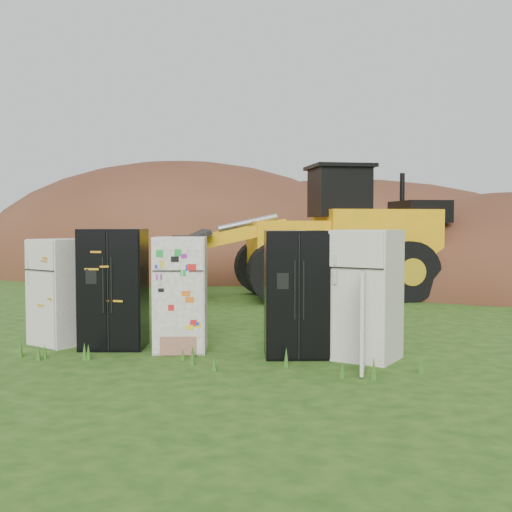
{
  "coord_description": "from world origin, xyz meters",
  "views": [
    {
      "loc": [
        2.97,
        -9.19,
        1.96
      ],
      "look_at": [
        0.23,
        2.0,
        1.36
      ],
      "focal_mm": 45.0,
      "sensor_mm": 36.0,
      "label": 1
    }
  ],
  "objects_px": {
    "fridge_black_side": "(114,288)",
    "fridge_open_door": "(367,295)",
    "fridge_leftmost": "(60,292)",
    "fridge_sticker": "(180,294)",
    "fridge_black_right": "(296,293)",
    "wheel_loader": "(307,232)"
  },
  "relations": [
    {
      "from": "fridge_black_side",
      "to": "fridge_sticker",
      "type": "xyz_separation_m",
      "value": [
        1.1,
        0.0,
        -0.06
      ]
    },
    {
      "from": "fridge_sticker",
      "to": "fridge_black_right",
      "type": "height_order",
      "value": "fridge_black_right"
    },
    {
      "from": "fridge_leftmost",
      "to": "fridge_open_door",
      "type": "bearing_deg",
      "value": 22.95
    },
    {
      "from": "fridge_sticker",
      "to": "fridge_black_right",
      "type": "bearing_deg",
      "value": -12.93
    },
    {
      "from": "fridge_black_side",
      "to": "fridge_open_door",
      "type": "distance_m",
      "value": 3.9
    },
    {
      "from": "fridge_black_right",
      "to": "fridge_black_side",
      "type": "bearing_deg",
      "value": 165.89
    },
    {
      "from": "fridge_black_right",
      "to": "fridge_open_door",
      "type": "bearing_deg",
      "value": -15.69
    },
    {
      "from": "fridge_open_door",
      "to": "fridge_sticker",
      "type": "bearing_deg",
      "value": -160.74
    },
    {
      "from": "fridge_black_right",
      "to": "wheel_loader",
      "type": "bearing_deg",
      "value": 82.53
    },
    {
      "from": "fridge_black_right",
      "to": "fridge_leftmost",
      "type": "bearing_deg",
      "value": 165.19
    },
    {
      "from": "fridge_black_side",
      "to": "fridge_sticker",
      "type": "bearing_deg",
      "value": -13.12
    },
    {
      "from": "fridge_open_door",
      "to": "fridge_leftmost",
      "type": "bearing_deg",
      "value": -161.53
    },
    {
      "from": "fridge_leftmost",
      "to": "fridge_black_side",
      "type": "bearing_deg",
      "value": 20.98
    },
    {
      "from": "fridge_leftmost",
      "to": "fridge_black_side",
      "type": "height_order",
      "value": "fridge_black_side"
    },
    {
      "from": "fridge_leftmost",
      "to": "fridge_open_door",
      "type": "distance_m",
      "value": 4.85
    },
    {
      "from": "fridge_leftmost",
      "to": "fridge_black_right",
      "type": "relative_size",
      "value": 0.92
    },
    {
      "from": "fridge_sticker",
      "to": "fridge_black_right",
      "type": "distance_m",
      "value": 1.78
    },
    {
      "from": "fridge_black_side",
      "to": "fridge_open_door",
      "type": "xyz_separation_m",
      "value": [
        3.9,
        0.07,
        -0.0
      ]
    },
    {
      "from": "fridge_black_side",
      "to": "fridge_black_right",
      "type": "distance_m",
      "value": 2.88
    },
    {
      "from": "fridge_sticker",
      "to": "fridge_black_right",
      "type": "relative_size",
      "value": 0.95
    },
    {
      "from": "fridge_leftmost",
      "to": "fridge_black_side",
      "type": "xyz_separation_m",
      "value": [
        0.95,
        -0.02,
        0.08
      ]
    },
    {
      "from": "fridge_black_side",
      "to": "fridge_sticker",
      "type": "height_order",
      "value": "fridge_black_side"
    }
  ]
}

